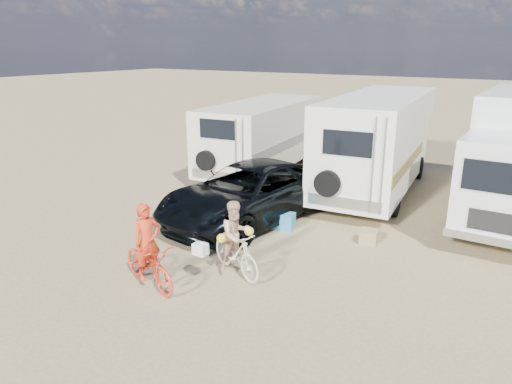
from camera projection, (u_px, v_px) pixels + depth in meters
The scene contains 10 objects.
ground at pixel (275, 278), 10.19m from camera, with size 140.00×140.00×0.00m, color tan.
rv_main at pixel (378, 144), 15.85m from camera, with size 2.41×7.72×3.24m, color white, non-canonical shape.
rv_left at pixel (262, 138), 18.33m from camera, with size 2.41×6.70×2.71m, color silver, non-canonical shape.
dark_suv at pixel (249, 193), 13.39m from camera, with size 2.66×5.76×1.60m, color black.
bike_man at pixel (149, 264), 9.75m from camera, with size 0.64×1.83×0.96m, color red.
bike_woman at pixel (236, 252), 10.23m from camera, with size 0.49×1.73×1.04m, color beige.
rider_man at pixel (148, 250), 9.65m from camera, with size 0.59×0.39×1.61m, color red.
rider_woman at pixel (236, 242), 10.16m from camera, with size 0.72×0.56×1.49m, color tan.
cooler at pixel (284, 221), 12.86m from camera, with size 0.56×0.41×0.45m, color teal.
crate at pixel (369, 236), 11.96m from camera, with size 0.43×0.43×0.34m, color #907953.
Camera 1 is at (4.53, -8.00, 4.79)m, focal length 33.21 mm.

